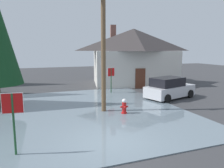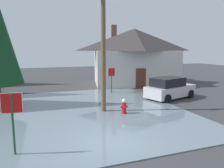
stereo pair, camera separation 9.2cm
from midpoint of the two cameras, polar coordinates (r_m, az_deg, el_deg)
The scene contains 9 objects.
ground_plane at distance 9.78m, azimuth -0.49°, elevation -14.90°, with size 80.00×80.00×0.10m, color #38383A.
flood_puddle at distance 14.31m, azimuth -5.96°, elevation -6.80°, with size 11.65×13.69×0.05m, color slate.
lane_stop_bar at distance 8.88m, azimuth 4.08°, elevation -17.17°, with size 3.09×0.30×0.01m, color silver.
stop_sign_near at distance 8.81m, azimuth -23.91°, elevation -6.35°, with size 0.75×0.14×2.38m.
fire_hydrant at distance 13.50m, azimuth 3.30°, elevation -5.78°, with size 0.48×0.41×0.95m.
utility_pole at distance 13.58m, azimuth -2.03°, elevation 9.28°, with size 1.60×0.28×7.61m.
stop_sign_far at distance 19.57m, azimuth -0.00°, elevation 2.28°, with size 0.72×0.22×2.26m.
house at distance 25.11m, azimuth 5.75°, elevation 7.26°, with size 10.55×8.86×6.56m.
parked_car at distance 18.25m, azimuth 14.63°, elevation -1.10°, with size 4.56×2.97×1.69m.
Camera 2 is at (-2.97, -8.43, 3.92)m, focal length 35.76 mm.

